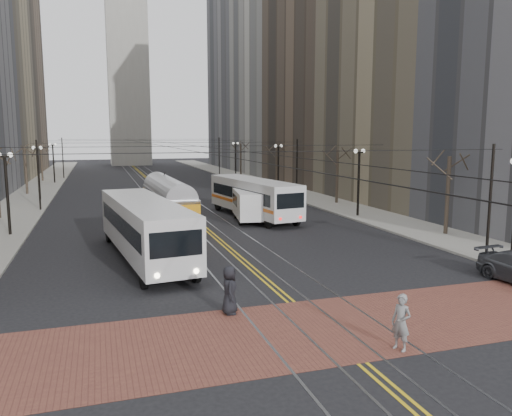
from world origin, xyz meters
TOP-DOWN VIEW (x-y plane):
  - ground at (0.00, 0.00)m, footprint 260.00×260.00m
  - sidewalk_left at (-15.00, 45.00)m, footprint 5.00×140.00m
  - sidewalk_right at (15.00, 45.00)m, footprint 5.00×140.00m
  - crosswalk_band at (0.00, -4.00)m, footprint 25.00×6.00m
  - streetcar_rails at (0.00, 45.00)m, footprint 4.80×130.00m
  - centre_lines at (0.00, 45.00)m, footprint 0.42×130.00m
  - building_right_mid at (25.50, 46.00)m, footprint 16.00×20.00m
  - building_right_midfar at (27.50, 66.00)m, footprint 20.00×20.00m
  - building_right_far at (25.50, 86.00)m, footprint 16.00×20.00m
  - clock_tower at (0.00, 102.00)m, footprint 12.00×12.00m
  - lamp_posts at (-0.00, 28.75)m, footprint 27.60×57.20m
  - street_trees at (0.00, 35.25)m, footprint 31.68×53.28m
  - trolley_wires at (0.00, 34.83)m, footprint 25.96×120.00m
  - transit_bus at (-5.23, 8.51)m, footprint 4.39×13.78m
  - streetcar at (-2.50, 18.86)m, footprint 2.68×12.60m
  - rear_bus at (5.00, 20.50)m, footprint 4.64×12.88m
  - cargo_van at (4.09, 18.71)m, footprint 3.09×6.04m
  - sedan_grey at (8.32, 25.83)m, footprint 2.41×4.77m
  - pedestrian_a at (-2.85, -1.50)m, footprint 0.82×1.07m
  - pedestrian_b at (1.69, -6.50)m, footprint 0.69×0.82m

SIDE VIEW (x-z plane):
  - ground at x=0.00m, z-range 0.00..0.00m
  - streetcar_rails at x=0.00m, z-range 0.00..0.01m
  - crosswalk_band at x=0.00m, z-range 0.00..0.01m
  - centre_lines at x=0.00m, z-range 0.01..0.01m
  - sidewalk_left at x=-15.00m, z-range 0.00..0.15m
  - sidewalk_right at x=15.00m, z-range 0.00..0.15m
  - sedan_grey at x=8.32m, z-range 0.00..1.56m
  - pedestrian_b at x=1.69m, z-range 0.01..1.92m
  - pedestrian_a at x=-2.85m, z-range 0.01..1.96m
  - cargo_van at x=4.09m, z-range 0.00..2.55m
  - streetcar at x=-2.50m, z-range 0.00..2.96m
  - rear_bus at x=5.00m, z-range 0.00..3.29m
  - transit_bus at x=-5.23m, z-range 0.00..3.39m
  - street_trees at x=0.00m, z-range 0.00..5.60m
  - lamp_posts at x=0.00m, z-range 0.00..5.60m
  - trolley_wires at x=0.00m, z-range 0.47..7.07m
  - building_right_mid at x=25.50m, z-range 0.00..34.00m
  - building_right_far at x=25.50m, z-range 0.00..40.00m
  - building_right_midfar at x=27.50m, z-range 0.00..52.00m
  - clock_tower at x=0.00m, z-range 2.96..68.96m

